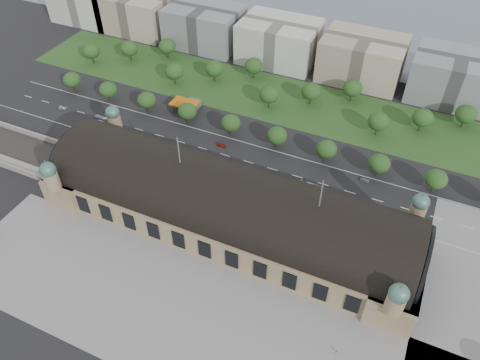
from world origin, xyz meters
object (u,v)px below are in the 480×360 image
at_px(traffic_car_5, 365,180).
at_px(parked_car_1, 145,156).
at_px(parked_car_4, 197,167).
at_px(traffic_car_2, 125,131).
at_px(petrol_station, 190,103).
at_px(parked_car_6, 212,177).
at_px(parked_car_3, 122,149).
at_px(parked_car_0, 110,143).
at_px(bus_mid, 244,172).
at_px(parked_car_5, 167,157).
at_px(parked_car_2, 125,144).
at_px(traffic_car_0, 62,108).
at_px(traffic_car_1, 99,117).
at_px(bus_east, 313,189).
at_px(pedestrian_0, 336,352).
at_px(bus_west, 232,172).
at_px(traffic_car_3, 221,145).

relative_size(traffic_car_5, parked_car_1, 0.90).
bearing_deg(parked_car_4, traffic_car_2, -137.81).
xyz_separation_m(petrol_station, parked_car_6, (35.91, -44.28, -2.15)).
bearing_deg(parked_car_3, parked_car_0, -123.92).
bearing_deg(bus_mid, parked_car_5, 95.41).
bearing_deg(parked_car_2, parked_car_4, 62.41).
distance_m(petrol_station, parked_car_0, 47.45).
relative_size(traffic_car_5, parked_car_3, 1.09).
bearing_deg(parked_car_1, parked_car_5, 82.34).
xyz_separation_m(traffic_car_0, parked_car_4, (87.33, -11.94, -0.05)).
relative_size(traffic_car_1, parked_car_0, 1.07).
xyz_separation_m(traffic_car_5, parked_car_6, (-62.13, -26.46, 0.12)).
height_order(traffic_car_5, parked_car_4, traffic_car_5).
bearing_deg(traffic_car_5, parked_car_1, 105.98).
bearing_deg(parked_car_0, parked_car_2, 74.04).
xyz_separation_m(traffic_car_2, bus_east, (98.40, -1.42, 1.07)).
xyz_separation_m(petrol_station, parked_car_2, (-13.51, -40.28, -2.24)).
bearing_deg(traffic_car_0, bus_east, 86.25).
relative_size(parked_car_0, bus_mid, 0.35).
relative_size(traffic_car_0, parked_car_4, 1.04).
height_order(petrol_station, bus_east, petrol_station).
relative_size(petrol_station, parked_car_2, 2.88).
bearing_deg(pedestrian_0, bus_west, 122.64).
height_order(traffic_car_0, traffic_car_2, traffic_car_2).
bearing_deg(parked_car_0, petrol_station, 120.10).
distance_m(traffic_car_2, bus_west, 62.13).
bearing_deg(traffic_car_2, parked_car_5, 74.71).
bearing_deg(parked_car_1, traffic_car_3, 97.34).
xyz_separation_m(traffic_car_0, parked_car_2, (47.70, -11.41, 0.02)).
xyz_separation_m(traffic_car_2, bus_mid, (66.86, -4.03, 0.88)).
relative_size(traffic_car_0, traffic_car_2, 0.74).
relative_size(parked_car_6, pedestrian_0, 3.43).
height_order(parked_car_3, bus_east, bus_east).
bearing_deg(traffic_car_5, bus_east, 130.71).
bearing_deg(petrol_station, bus_west, -41.96).
bearing_deg(parked_car_0, bus_east, 61.17).
bearing_deg(bus_west, parked_car_1, 101.45).
height_order(parked_car_1, parked_car_2, parked_car_2).
bearing_deg(parked_car_6, bus_east, 67.41).
bearing_deg(traffic_car_0, pedestrian_0, 65.29).
bearing_deg(bus_east, traffic_car_1, 91.87).
bearing_deg(traffic_car_0, parked_car_3, 70.69).
bearing_deg(parked_car_2, parked_car_3, -10.68).
bearing_deg(traffic_car_0, bus_mid, 84.32).
height_order(traffic_car_5, pedestrian_0, pedestrian_0).
height_order(parked_car_4, bus_mid, bus_mid).
distance_m(traffic_car_1, parked_car_5, 50.22).
bearing_deg(parked_car_4, parked_car_0, -124.85).
bearing_deg(parked_car_5, bus_east, 66.25).
distance_m(petrol_station, parked_car_4, 48.51).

